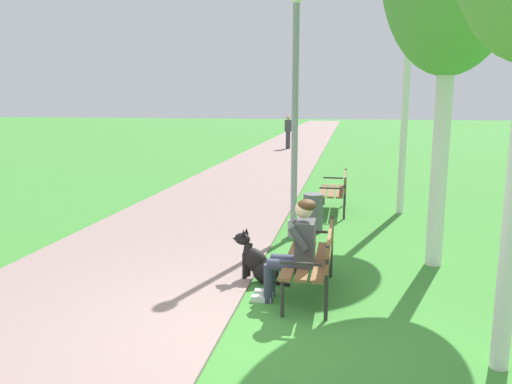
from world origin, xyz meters
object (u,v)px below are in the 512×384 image
Objects in this scene: park_bench_near at (314,256)px; pedestrian_distant at (288,132)px; park_bench_mid at (336,188)px; lamp_post_near at (295,111)px; litter_bin at (313,213)px; dog_black at (258,263)px; person_seated_on_near_bench at (296,246)px.

pedestrian_distant is at bearing 98.04° from park_bench_near.
park_bench_near is 4.84m from park_bench_mid.
litter_bin is (0.31, 0.45, -1.84)m from lamp_post_near.
lamp_post_near is at bearing 84.81° from dog_black.
park_bench_near reaches higher than litter_bin.
person_seated_on_near_bench is at bearing -134.19° from park_bench_near.
pedestrian_distant reaches higher than person_seated_on_near_bench.
person_seated_on_near_bench is 0.30× the size of lamp_post_near.
litter_bin is at bearing -81.26° from pedestrian_distant.
person_seated_on_near_bench is 0.76× the size of pedestrian_distant.
park_bench_mid is 2.86m from lamp_post_near.
park_bench_mid is at bearing 88.50° from park_bench_near.
pedestrian_distant is at bearing 101.35° from park_bench_mid.
pedestrian_distant is (-2.06, 15.83, -1.35)m from lamp_post_near.
park_bench_mid is at bearing 78.18° from litter_bin.
dog_black is 2.78m from litter_bin.
park_bench_mid is (0.13, 4.83, 0.00)m from park_bench_near.
dog_black is 2.99m from lamp_post_near.
park_bench_near is at bearing -85.48° from litter_bin.
park_bench_near is 18.64m from pedestrian_distant.
lamp_post_near reaches higher than pedestrian_distant.
park_bench_mid is 1.83× the size of dog_black.
person_seated_on_near_bench is 0.89m from dog_black.
litter_bin is (-0.24, 3.07, -0.16)m from park_bench_near.
park_bench_mid is 0.91× the size of pedestrian_distant.
pedestrian_distant reaches higher than park_bench_near.
lamp_post_near is (-0.68, -2.21, 1.67)m from park_bench_mid.
person_seated_on_near_bench is at bearing -93.79° from park_bench_mid.
dog_black is at bearing -100.66° from litter_bin.
dog_black is 1.17× the size of litter_bin.
litter_bin is 0.42× the size of pedestrian_distant.
lamp_post_near is at bearing -106.98° from park_bench_mid.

